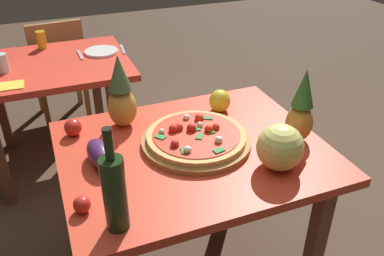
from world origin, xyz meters
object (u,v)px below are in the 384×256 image
(pineapple_right, at_px, (121,95))
(dinner_plate, at_px, (101,51))
(display_table, at_px, (193,166))
(eggplant, at_px, (100,154))
(pizza, at_px, (196,135))
(background_table, at_px, (47,80))
(drinking_glass_water, at_px, (3,63))
(fork_utensil, at_px, (80,55))
(bell_pepper, at_px, (220,101))
(drinking_glass_juice, at_px, (41,40))
(napkin_folded, at_px, (11,86))
(pizza_board, at_px, (196,141))
(tomato_beside_pepper, at_px, (73,127))
(wine_bottle, at_px, (115,192))
(knife_utensil, at_px, (122,49))
(dining_chair, at_px, (58,65))
(pineapple_left, at_px, (301,110))
(tomato_by_bottle, at_px, (82,204))
(melon, at_px, (280,147))

(pineapple_right, relative_size, dinner_plate, 1.55)
(display_table, relative_size, eggplant, 5.51)
(pizza, height_order, eggplant, eggplant)
(background_table, relative_size, pineapple_right, 3.05)
(pizza, bearing_deg, display_table, -131.26)
(drinking_glass_water, bearing_deg, background_table, 12.00)
(eggplant, relative_size, drinking_glass_water, 1.79)
(fork_utensil, bearing_deg, drinking_glass_water, -166.54)
(display_table, height_order, drinking_glass_water, drinking_glass_water)
(pineapple_right, height_order, bell_pepper, pineapple_right)
(drinking_glass_juice, relative_size, napkin_folded, 0.83)
(pizza_board, height_order, tomato_beside_pepper, tomato_beside_pepper)
(wine_bottle, bearing_deg, pineapple_right, 75.18)
(knife_utensil, bearing_deg, wine_bottle, -97.98)
(dinner_plate, distance_m, napkin_folded, 0.66)
(dinner_plate, bearing_deg, dining_chair, 115.55)
(pineapple_right, bearing_deg, drinking_glass_juice, 102.60)
(dining_chair, bearing_deg, knife_utensil, 121.11)
(display_table, distance_m, dinner_plate, 1.30)
(dining_chair, distance_m, pizza, 1.89)
(display_table, xyz_separation_m, pizza_board, (0.03, 0.02, 0.11))
(pizza, distance_m, fork_utensil, 1.30)
(pineapple_right, bearing_deg, knife_utensil, 77.39)
(pineapple_right, height_order, fork_utensil, pineapple_right)
(pizza_board, height_order, wine_bottle, wine_bottle)
(fork_utensil, relative_size, knife_utensil, 1.00)
(pizza, distance_m, pineapple_left, 0.46)
(background_table, xyz_separation_m, pizza, (0.54, -1.20, 0.15))
(background_table, distance_m, drinking_glass_water, 0.28)
(display_table, distance_m, drinking_glass_juice, 1.61)
(pizza_board, distance_m, drinking_glass_juice, 1.59)
(tomato_by_bottle, xyz_separation_m, knife_utensil, (0.49, 1.51, -0.03))
(drinking_glass_juice, bearing_deg, tomato_by_bottle, -89.69)
(pineapple_right, bearing_deg, pineapple_left, -30.91)
(fork_utensil, bearing_deg, background_table, -164.68)
(background_table, distance_m, melon, 1.68)
(bell_pepper, bearing_deg, display_table, -133.13)
(dining_chair, bearing_deg, pizza, 98.35)
(dining_chair, height_order, melon, melon)
(dining_chair, xyz_separation_m, napkin_folded, (-0.30, -0.90, 0.26))
(drinking_glass_juice, xyz_separation_m, drinking_glass_water, (-0.24, -0.35, -0.00))
(tomato_beside_pepper, bearing_deg, display_table, -32.53)
(pineapple_right, relative_size, drinking_glass_water, 3.06)
(background_table, distance_m, fork_utensil, 0.27)
(tomato_by_bottle, relative_size, drinking_glass_water, 0.54)
(background_table, relative_size, pizza, 2.45)
(dining_chair, height_order, pizza, dining_chair)
(drinking_glass_juice, bearing_deg, pineapple_right, -77.40)
(pizza_board, distance_m, drinking_glass_water, 1.38)
(drinking_glass_water, bearing_deg, drinking_glass_juice, 55.50)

